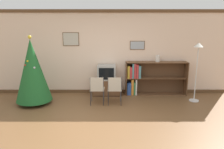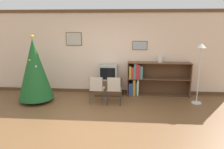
{
  "view_description": "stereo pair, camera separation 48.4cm",
  "coord_description": "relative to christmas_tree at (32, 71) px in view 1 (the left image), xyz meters",
  "views": [
    {
      "loc": [
        0.27,
        -4.55,
        2.25
      ],
      "look_at": [
        0.28,
        1.37,
        0.88
      ],
      "focal_mm": 35.0,
      "sensor_mm": 36.0,
      "label": 1
    },
    {
      "loc": [
        0.75,
        -4.53,
        2.25
      ],
      "look_at": [
        0.28,
        1.37,
        0.88
      ],
      "focal_mm": 35.0,
      "sensor_mm": 36.0,
      "label": 2
    }
  ],
  "objects": [
    {
      "name": "ground_plane",
      "position": [
        1.98,
        -1.45,
        -0.97
      ],
      "size": [
        24.0,
        24.0,
        0.0
      ],
      "primitive_type": "plane",
      "color": "brown"
    },
    {
      "name": "standing_lamp",
      "position": [
        4.71,
        0.2,
        0.36
      ],
      "size": [
        0.28,
        0.28,
        1.74
      ],
      "color": "silver",
      "rests_on": "ground_plane"
    },
    {
      "name": "folding_chair_right",
      "position": [
        2.32,
        -0.1,
        -0.5
      ],
      "size": [
        0.4,
        0.4,
        0.82
      ],
      "color": "#BCB29E",
      "rests_on": "ground_plane"
    },
    {
      "name": "christmas_tree",
      "position": [
        0.0,
        0.0,
        0.0
      ],
      "size": [
        1.01,
        1.01,
        1.96
      ],
      "color": "maroon",
      "rests_on": "ground_plane"
    },
    {
      "name": "television",
      "position": [
        2.07,
        0.77,
        -0.22
      ],
      "size": [
        0.57,
        0.45,
        0.47
      ],
      "color": "#9E9E99",
      "rests_on": "tv_console"
    },
    {
      "name": "bookshelf",
      "position": [
        3.31,
        0.84,
        -0.44
      ],
      "size": [
        1.96,
        0.36,
        1.08
      ],
      "color": "brown",
      "rests_on": "ground_plane"
    },
    {
      "name": "vase",
      "position": [
        3.7,
        0.89,
        0.21
      ],
      "size": [
        0.14,
        0.14,
        0.2
      ],
      "color": "silver",
      "rests_on": "bookshelf"
    },
    {
      "name": "wall_back",
      "position": [
        1.97,
        1.08,
        0.38
      ],
      "size": [
        8.1,
        0.11,
        2.7
      ],
      "color": "beige",
      "rests_on": "ground_plane"
    },
    {
      "name": "folding_chair_left",
      "position": [
        1.82,
        -0.1,
        -0.5
      ],
      "size": [
        0.4,
        0.4,
        0.82
      ],
      "color": "#BCB29E",
      "rests_on": "ground_plane"
    },
    {
      "name": "tv_console",
      "position": [
        2.07,
        0.78,
        -0.71
      ],
      "size": [
        0.88,
        0.46,
        0.52
      ],
      "color": "#4C311E",
      "rests_on": "ground_plane"
    }
  ]
}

